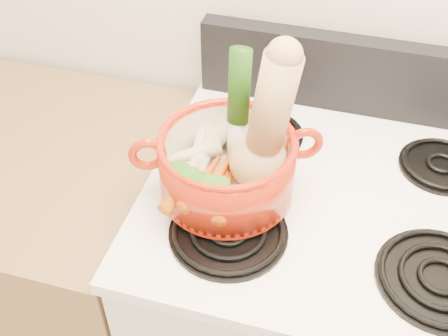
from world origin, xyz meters
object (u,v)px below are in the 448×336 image
(squash, at_px, (265,123))
(leek, at_px, (238,112))
(dutch_oven, at_px, (227,166))
(stove_body, at_px, (314,327))

(squash, height_order, leek, squash)
(dutch_oven, xyz_separation_m, squash, (0.06, 0.02, 0.11))
(dutch_oven, relative_size, leek, 0.96)
(stove_body, xyz_separation_m, leek, (-0.21, -0.02, 0.67))
(stove_body, height_order, leek, leek)
(dutch_oven, bearing_deg, stove_body, -5.58)
(squash, bearing_deg, dutch_oven, -170.95)
(stove_body, xyz_separation_m, dutch_oven, (-0.22, -0.07, 0.57))
(stove_body, bearing_deg, squash, -162.28)
(stove_body, bearing_deg, leek, -174.62)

